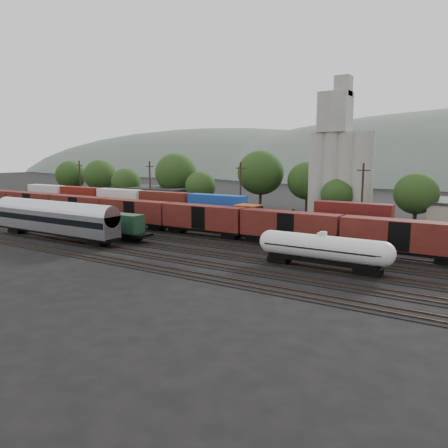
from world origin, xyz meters
The scene contains 13 objects.
ground centered at (0.00, 0.00, 0.00)m, with size 600.00×600.00×0.00m, color black.
tracks centered at (0.00, 0.00, 0.05)m, with size 180.00×33.20×0.20m.
green_locomotive centered at (-22.15, -5.00, 2.64)m, with size 17.52×3.09×4.64m.
tank_car_a centered at (14.70, -5.00, 2.44)m, with size 15.54×2.78×4.07m.
tank_car_b centered at (15.01, -5.00, 2.54)m, with size 16.24×2.91×4.26m.
passenger_coach centered at (-27.29, -10.00, 3.61)m, with size 26.14×3.22×5.94m.
orange_locomotive centered at (1.37, 10.00, 2.75)m, with size 19.37×3.23×4.84m.
boxcar_string centered at (-1.42, 5.00, 3.12)m, with size 153.60×2.90×4.20m.
container_wall centered at (-2.48, 15.00, 2.68)m, with size 162.58×2.60×5.80m.
grain_silo centered at (3.28, 36.00, 11.26)m, with size 13.40×5.00×29.00m.
industrial_sheds centered at (6.63, 35.25, 2.56)m, with size 119.38×17.26×5.10m.
tree_band centered at (-1.34, 37.50, 7.82)m, with size 165.43×20.13×14.51m.
utility_poles centered at (0.00, 22.00, 6.21)m, with size 122.20×0.36×12.00m.
Camera 1 is at (32.06, -53.03, 13.25)m, focal length 35.00 mm.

